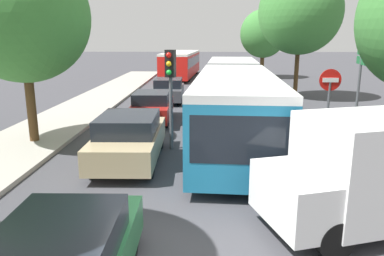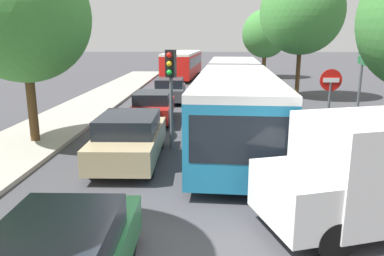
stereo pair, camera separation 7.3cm
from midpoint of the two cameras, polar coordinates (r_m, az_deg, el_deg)
The scene contains 12 objects.
kerb_strip_left at distance 22.57m, azimuth -14.79°, elevation 3.66°, with size 3.20×40.99×0.14m, color #9E998E.
articulated_bus at distance 16.75m, azimuth 6.65°, elevation 5.58°, with size 3.61×17.37×2.56m.
city_bus_rear at distance 36.91m, azimuth -1.29°, elevation 9.91°, with size 3.37×11.60×2.46m.
queued_car_tan at distance 11.71m, azimuth -9.34°, elevation -1.51°, with size 1.93×4.39×1.52m.
queued_car_red at distance 17.34m, azimuth -5.82°, elevation 3.28°, with size 1.76×4.02×1.39m.
queued_car_graphite at distance 22.76m, azimuth -3.29°, elevation 5.81°, with size 1.79×4.09×1.41m.
traffic_light at distance 12.64m, azimuth -3.08°, elevation 7.73°, with size 0.37×0.39×3.40m.
no_entry_sign at distance 12.90m, azimuth 20.35°, elevation 4.24°, with size 0.70×0.08×2.82m.
direction_sign_post at distance 15.47m, azimuth 24.51°, elevation 7.82°, with size 0.32×1.39×3.60m.
tree_left_mid at distance 14.40m, azimuth -24.21°, elevation 15.21°, with size 4.54×4.54×6.73m.
tree_right_mid at distance 24.93m, azimuth 16.49°, elevation 16.62°, with size 5.11×5.11×7.94m.
tree_right_far at distance 37.32m, azimuth 11.05°, elevation 13.75°, with size 4.37×4.37×6.44m.
Camera 2 is at (0.61, -5.78, 3.78)m, focal length 35.00 mm.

